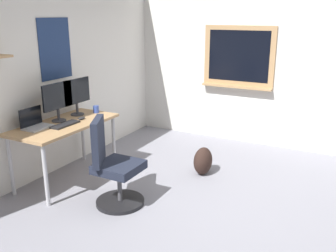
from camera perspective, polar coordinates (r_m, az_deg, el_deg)
name	(u,v)px	position (r m, az deg, el deg)	size (l,w,h in m)	color
ground_plane	(227,220)	(3.86, 9.06, -14.03)	(5.20, 5.20, 0.00)	gray
wall_back	(36,72)	(4.73, -19.62, 7.82)	(5.00, 0.30, 2.60)	silver
wall_right	(286,61)	(5.74, 17.65, 9.41)	(0.22, 5.00, 2.60)	silver
desk	(65,129)	(4.58, -15.54, -0.47)	(1.32, 0.64, 0.73)	tan
office_chair	(113,168)	(3.97, -8.45, -6.46)	(0.55, 0.56, 0.95)	black
laptop	(35,123)	(4.45, -19.70, 0.42)	(0.31, 0.21, 0.23)	#ADAFB5
monitor_primary	(58,99)	(4.59, -16.55, 3.96)	(0.46, 0.17, 0.46)	#38383D
monitor_secondary	(77,94)	(4.82, -13.83, 4.77)	(0.46, 0.17, 0.46)	#38383D
keyboard	(65,125)	(4.46, -15.45, 0.22)	(0.37, 0.13, 0.02)	black
computer_mouse	(81,118)	(4.65, -13.11, 1.17)	(0.10, 0.06, 0.03)	#262628
coffee_mug	(96,109)	(4.93, -10.97, 2.53)	(0.08, 0.08, 0.09)	#334CA5
backpack	(203,161)	(4.75, 5.38, -5.35)	(0.32, 0.22, 0.35)	black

